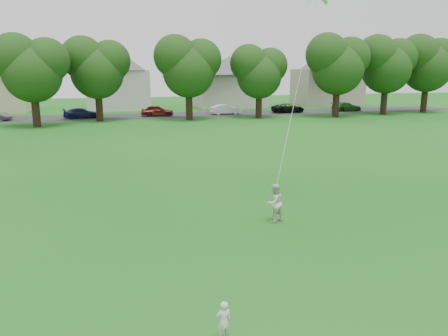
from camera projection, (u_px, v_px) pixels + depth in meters
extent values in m
plane|color=#135012|center=(195.00, 270.00, 11.75)|extent=(160.00, 160.00, 0.00)
cube|color=#2D2D30|center=(122.00, 116.00, 51.25)|extent=(90.00, 7.00, 0.01)
imported|color=silver|center=(224.00, 322.00, 8.54)|extent=(0.33, 0.23, 0.87)
imported|color=silver|center=(274.00, 203.00, 15.35)|extent=(0.83, 0.74, 1.39)
cylinder|color=white|center=(297.00, 91.00, 15.80)|extent=(0.01, 0.01, 7.75)
cylinder|color=black|center=(36.00, 109.00, 41.33)|extent=(0.73, 0.73, 3.36)
cylinder|color=black|center=(99.00, 105.00, 46.15)|extent=(0.73, 0.73, 3.41)
cylinder|color=black|center=(189.00, 104.00, 47.24)|extent=(0.74, 0.74, 3.49)
cylinder|color=black|center=(259.00, 104.00, 49.38)|extent=(0.71, 0.71, 3.15)
cylinder|color=black|center=(336.00, 101.00, 50.43)|extent=(0.75, 0.75, 3.66)
cylinder|color=black|center=(384.00, 99.00, 53.40)|extent=(0.76, 0.76, 3.68)
cylinder|color=black|center=(424.00, 97.00, 55.91)|extent=(0.76, 0.76, 3.78)
imported|color=#161D47|center=(81.00, 113.00, 49.01)|extent=(4.12, 2.13, 1.14)
imported|color=#5A1712|center=(157.00, 111.00, 51.21)|extent=(3.91, 1.89, 1.29)
imported|color=silver|center=(226.00, 109.00, 53.40)|extent=(3.74, 1.37, 1.22)
imported|color=black|center=(288.00, 108.00, 55.56)|extent=(4.28, 2.11, 1.17)
imported|color=#1E571D|center=(347.00, 107.00, 57.74)|extent=(4.04, 1.80, 1.15)
cube|color=silver|center=(118.00, 90.00, 60.08)|extent=(8.21, 7.01, 5.31)
pyramid|color=#4D4A50|center=(116.00, 48.00, 58.86)|extent=(11.84, 11.84, 2.92)
cube|color=#B6AFA3|center=(229.00, 91.00, 64.31)|extent=(9.79, 7.35, 4.72)
pyramid|color=#4D4A50|center=(229.00, 56.00, 63.23)|extent=(14.12, 14.12, 2.60)
cube|color=#A99E8C|center=(327.00, 87.00, 68.39)|extent=(9.78, 6.50, 5.49)
pyramid|color=#4D4A50|center=(329.00, 49.00, 67.14)|extent=(14.11, 14.11, 3.02)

